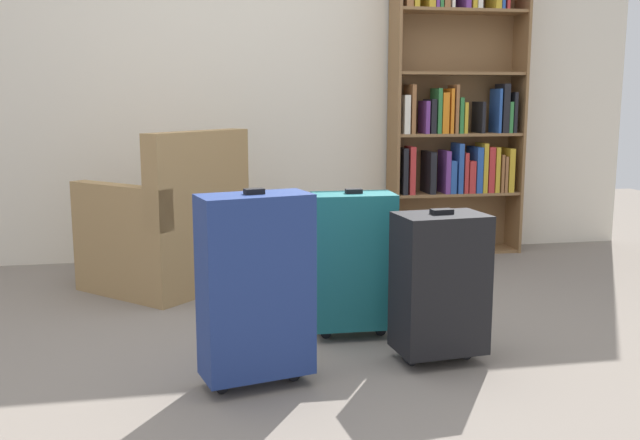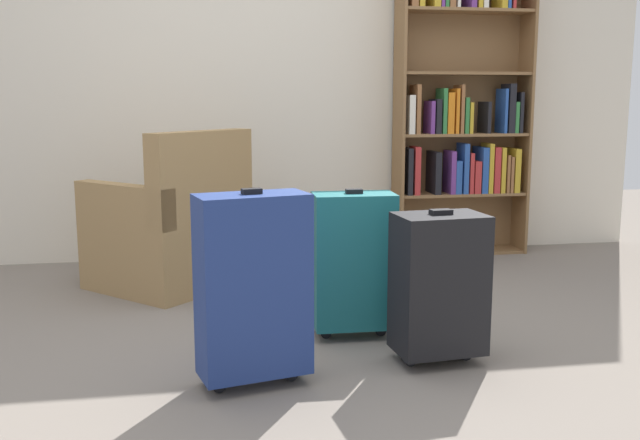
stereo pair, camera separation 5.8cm
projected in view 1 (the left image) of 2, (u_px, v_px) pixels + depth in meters
ground_plane at (302, 355)px, 3.04m from camera, size 9.50×9.50×0.00m
back_wall at (251, 63)px, 4.77m from camera, size 5.43×0.10×2.60m
bookshelf at (455, 102)px, 4.89m from camera, size 0.91×0.25×2.04m
armchair at (168, 233)px, 4.08m from camera, size 0.99×0.99×0.90m
mug at (264, 271)px, 4.30m from camera, size 0.12×0.08×0.10m
suitcase_teal at (353, 261)px, 3.23m from camera, size 0.37×0.22×0.68m
suitcase_black at (440, 283)px, 2.92m from camera, size 0.37×0.27×0.64m
suitcase_navy_blue at (256, 286)px, 2.66m from camera, size 0.44×0.29×0.75m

